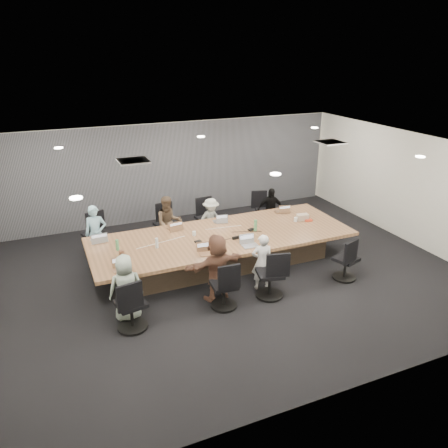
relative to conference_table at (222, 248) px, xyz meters
name	(u,v)px	position (x,y,z in m)	size (l,w,h in m)	color
floor	(231,273)	(0.00, -0.50, -0.40)	(10.00, 8.00, 0.00)	black
ceiling	(232,151)	(0.00, -0.50, 2.40)	(10.00, 8.00, 0.00)	white
wall_back	(176,171)	(0.00, 3.50, 1.00)	(10.00, 2.80, 0.00)	silver
wall_front	(351,312)	(0.00, -4.50, 1.00)	(10.00, 2.80, 0.00)	silver
wall_right	(410,188)	(5.00, -0.50, 1.00)	(8.00, 2.80, 0.00)	silver
curtain	(177,171)	(0.00, 3.42, 1.00)	(9.80, 0.04, 2.80)	slate
conference_table	(222,248)	(0.00, 0.00, 0.00)	(6.00, 2.20, 0.74)	#4D3D2F
chair_0	(95,238)	(-2.65, 1.70, 0.04)	(0.59, 0.59, 0.87)	black
chair_1	(165,227)	(-0.88, 1.70, 0.02)	(0.57, 0.57, 0.85)	black
chair_2	(206,221)	(0.25, 1.70, 0.03)	(0.58, 0.58, 0.85)	black
chair_3	(264,213)	(2.00, 1.70, 0.00)	(0.54, 0.54, 0.81)	black
chair_4	(131,308)	(-2.48, -1.70, 0.03)	(0.58, 0.58, 0.86)	black
chair_5	(224,288)	(-0.68, -1.70, 0.01)	(0.55, 0.55, 0.81)	black
chair_6	(270,277)	(0.32, -1.70, 0.04)	(0.59, 0.59, 0.87)	black
chair_7	(346,262)	(2.20, -1.70, 0.00)	(0.54, 0.54, 0.80)	black
person_0	(96,234)	(-2.65, 1.35, 0.28)	(0.50, 0.33, 1.37)	#92C6DA
laptop_0	(99,240)	(-2.65, 0.80, 0.35)	(0.36, 0.25, 0.02)	#B2B2B7
person_1	(169,223)	(-0.88, 1.35, 0.28)	(0.66, 0.52, 1.36)	brown
laptop_1	(175,228)	(-0.88, 0.80, 0.35)	(0.34, 0.23, 0.02)	#8C6647
person_2	(211,220)	(0.25, 1.35, 0.18)	(0.75, 0.43, 1.17)	#A9AFA8
laptop_2	(219,221)	(0.25, 0.80, 0.35)	(0.29, 0.20, 0.02)	#B2B2B7
person_3	(270,210)	(2.00, 1.35, 0.21)	(0.72, 0.30, 1.23)	black
laptop_3	(281,212)	(2.00, 0.80, 0.35)	(0.31, 0.21, 0.02)	#8C6647
person_4	(126,288)	(-2.48, -1.35, 0.25)	(0.63, 0.41, 1.29)	#9BAE9E
laptop_4	(120,270)	(-2.48, -0.80, 0.35)	(0.29, 0.20, 0.02)	#8C6647
person_5	(217,267)	(-0.68, -1.35, 0.30)	(1.29, 0.41, 1.39)	brown
laptop_5	(207,254)	(-0.68, -0.80, 0.35)	(0.30, 0.21, 0.02)	#8C6647
person_6	(262,262)	(0.32, -1.35, 0.21)	(0.45, 0.29, 1.23)	silver
laptop_6	(250,246)	(0.32, -0.80, 0.35)	(0.35, 0.24, 0.02)	#B2B2B7
bottle_green_left	(117,245)	(-2.36, 0.12, 0.46)	(0.07, 0.07, 0.24)	#4F975E
bottle_green_right	(255,226)	(0.81, -0.08, 0.48)	(0.08, 0.08, 0.27)	#4F975E
bottle_clear	(157,243)	(-1.56, -0.09, 0.45)	(0.07, 0.07, 0.22)	silver
cup_white_far	(194,233)	(-0.60, 0.23, 0.39)	(0.08, 0.08, 0.10)	white
cup_white_near	(296,219)	(2.00, 0.06, 0.39)	(0.09, 0.09, 0.11)	white
mug_brown	(121,253)	(-2.33, -0.18, 0.40)	(0.10, 0.10, 0.12)	brown
mic_left	(198,241)	(-0.65, -0.15, 0.35)	(0.15, 0.10, 0.03)	black
mic_right	(251,229)	(0.74, 0.00, 0.35)	(0.15, 0.10, 0.03)	black
stapler	(236,238)	(0.20, -0.33, 0.37)	(0.18, 0.04, 0.07)	black
canvas_bag	(303,217)	(2.21, 0.09, 0.41)	(0.28, 0.17, 0.15)	#C0A891
snack_packet	(308,220)	(2.31, -0.02, 0.36)	(0.18, 0.12, 0.04)	#F04523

